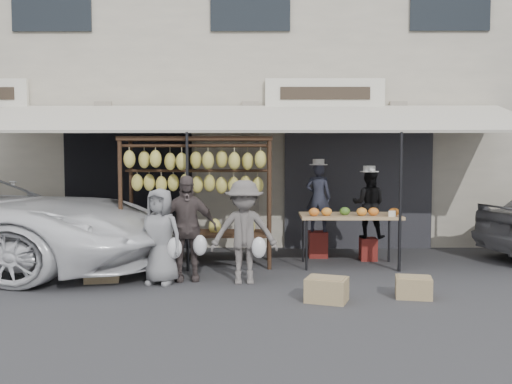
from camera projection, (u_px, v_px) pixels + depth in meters
ground_plane at (247, 288)px, 8.30m from camera, size 90.00×90.00×0.00m
shophouse at (252, 86)px, 14.52m from camera, size 24.00×6.15×7.30m
awning at (250, 119)px, 10.39m from camera, size 10.00×2.35×2.92m
banana_rack at (197, 175)px, 9.84m from camera, size 2.60×0.90×2.24m
produce_table at (350, 216)px, 9.77m from camera, size 1.70×0.90×1.04m
vendor_left at (318, 197)px, 10.63m from camera, size 0.52×0.40×1.28m
vendor_right at (369, 204)px, 10.33m from camera, size 0.71×0.62×1.24m
customer_left at (160, 236)px, 8.49m from camera, size 0.81×0.64×1.44m
customer_mid at (186, 228)px, 8.73m from camera, size 1.00×0.55×1.62m
customer_right at (244, 232)px, 8.52m from camera, size 1.03×0.62×1.55m
stool_left at (318, 244)px, 10.69m from camera, size 0.44×0.44×0.49m
stool_right at (368, 249)px, 10.38m from camera, size 0.31×0.31×0.41m
crate_near_a at (327, 290)px, 7.52m from camera, size 0.63×0.55×0.32m
crate_near_b at (414, 287)px, 7.71m from camera, size 0.53×0.44×0.28m
crate_far at (102, 271)px, 8.70m from camera, size 0.57×0.48×0.31m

